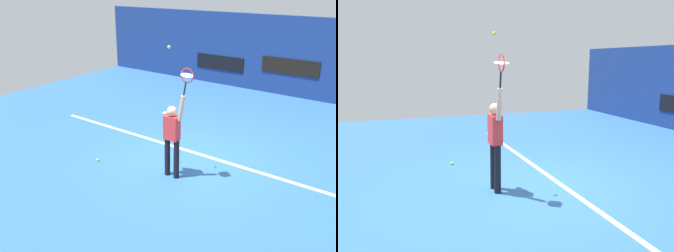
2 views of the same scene
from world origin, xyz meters
The scene contains 9 objects.
ground_plane centered at (0.00, 0.00, 0.00)m, with size 18.00×18.00×0.00m, color #2D609E.
back_wall centered at (0.00, 7.04, 1.50)m, with size 18.00×0.20×2.99m, color navy.
sponsor_banner_center centered at (0.00, 6.92, 1.15)m, with size 2.20×0.03×0.60m, color black.
sponsor_banner_portside centered at (-3.00, 6.92, 0.92)m, with size 2.20×0.03×0.60m, color black.
court_baseline centered at (0.00, 0.50, 0.01)m, with size 10.00×0.10×0.01m, color white.
tennis_player centered at (0.06, -0.83, 1.01)m, with size 0.59×0.31×1.99m.
tennis_racket centered at (0.42, -0.83, 2.39)m, with size 0.36×0.27×0.62m.
tennis_ball centered at (-0.04, -0.81, 2.94)m, with size 0.07×0.07×0.07m, color #CCE033.
spare_ball centered at (-1.86, -1.32, 0.03)m, with size 0.07×0.07×0.07m, color #CCE033.
Camera 1 is at (4.40, -6.91, 4.22)m, focal length 39.39 mm.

